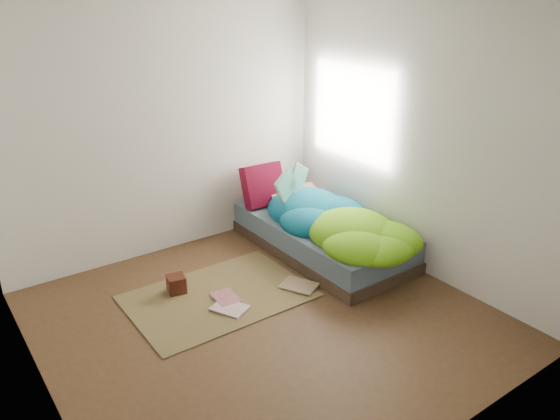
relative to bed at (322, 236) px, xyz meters
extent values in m
cube|color=#49321C|center=(-1.22, -0.72, -0.17)|extent=(3.50, 3.50, 0.00)
cube|color=silver|center=(-1.22, 1.03, 1.13)|extent=(3.50, 0.04, 2.60)
cube|color=silver|center=(-1.22, -2.47, 1.13)|extent=(3.50, 0.04, 2.60)
cube|color=silver|center=(-2.97, -0.72, 1.13)|extent=(0.04, 3.50, 2.60)
cube|color=silver|center=(0.53, -0.72, 1.13)|extent=(0.04, 3.50, 2.60)
cube|color=white|center=(0.52, 0.18, 1.23)|extent=(0.01, 1.00, 1.20)
cube|color=#392B1F|center=(0.00, 0.00, -0.11)|extent=(1.00, 2.00, 0.12)
cube|color=#496374|center=(0.00, 0.00, 0.06)|extent=(0.98, 1.96, 0.22)
cube|color=brown|center=(-1.37, -0.17, -0.16)|extent=(1.60, 1.10, 0.01)
cube|color=beige|center=(0.09, 0.58, 0.24)|extent=(0.63, 0.45, 0.13)
cube|color=#440417|center=(-0.23, 0.77, 0.41)|extent=(0.47, 0.17, 0.47)
cube|color=#3C190D|center=(-1.65, 0.12, -0.08)|extent=(0.19, 0.19, 0.16)
imported|color=silver|center=(-1.50, -0.48, -0.14)|extent=(0.33, 0.37, 0.02)
imported|color=pink|center=(-1.45, -0.25, -0.14)|extent=(0.23, 0.29, 0.03)
imported|color=tan|center=(-0.78, -0.53, -0.14)|extent=(0.37, 0.40, 0.03)
camera|label=1|loc=(-3.43, -4.01, 2.49)|focal=35.00mm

